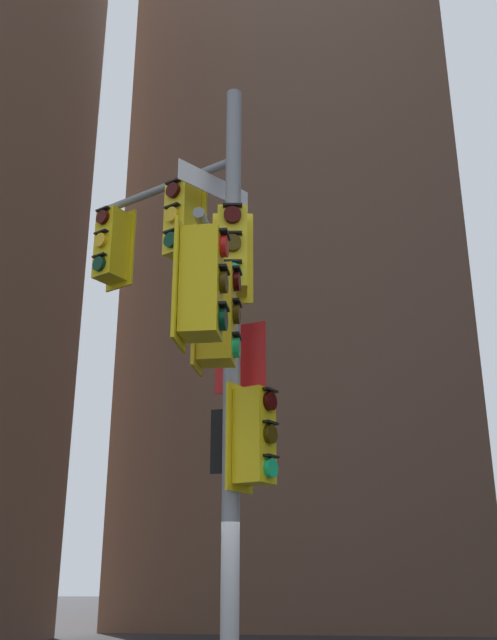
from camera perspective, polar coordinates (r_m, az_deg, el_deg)
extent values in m
cube|color=brown|center=(41.31, 3.69, 15.78)|extent=(14.23, 14.23, 51.86)
cylinder|color=gray|center=(7.89, -1.36, -5.54)|extent=(0.19, 0.19, 7.85)
cylinder|color=gray|center=(9.69, -6.82, 10.50)|extent=(2.09, 1.17, 0.11)
cylinder|color=gray|center=(7.29, -2.49, 4.83)|extent=(0.11, 2.06, 0.11)
cube|color=yellow|center=(9.33, -4.58, 7.49)|extent=(0.44, 0.25, 1.14)
cube|color=yellow|center=(9.20, -5.34, 7.92)|extent=(0.46, 0.46, 1.00)
cylinder|color=#360605|center=(9.24, -6.08, 10.31)|extent=(0.20, 0.15, 0.20)
cube|color=black|center=(9.29, -6.08, 10.97)|extent=(0.23, 0.17, 0.02)
cylinder|color=yellow|center=(9.07, -6.16, 8.39)|extent=(0.20, 0.15, 0.20)
cube|color=black|center=(9.12, -6.16, 9.07)|extent=(0.23, 0.17, 0.02)
cylinder|color=#06311C|center=(8.91, -6.24, 6.41)|extent=(0.20, 0.15, 0.20)
cube|color=black|center=(8.96, -6.24, 7.11)|extent=(0.23, 0.17, 0.02)
cube|color=yellow|center=(10.11, -10.18, 5.51)|extent=(0.44, 0.25, 1.14)
cube|color=yellow|center=(9.99, -10.94, 5.88)|extent=(0.46, 0.46, 1.00)
cylinder|color=#360605|center=(10.02, -11.63, 8.08)|extent=(0.20, 0.15, 0.20)
cube|color=black|center=(10.08, -11.61, 8.69)|extent=(0.23, 0.17, 0.02)
cylinder|color=yellow|center=(9.87, -11.77, 6.28)|extent=(0.20, 0.15, 0.20)
cube|color=black|center=(9.92, -11.75, 6.91)|extent=(0.23, 0.17, 0.02)
cylinder|color=#06311C|center=(9.72, -11.92, 4.42)|extent=(0.20, 0.15, 0.20)
cube|color=black|center=(9.77, -11.89, 5.07)|extent=(0.23, 0.17, 0.02)
cube|color=gold|center=(7.10, -4.07, 0.33)|extent=(0.03, 0.48, 1.14)
cube|color=gold|center=(7.07, -2.56, 0.40)|extent=(0.34, 0.34, 1.00)
cylinder|color=#360605|center=(7.17, -0.94, 3.10)|extent=(0.06, 0.20, 0.20)
cube|color=black|center=(7.21, -0.89, 3.98)|extent=(0.07, 0.22, 0.02)
cylinder|color=#3C2C06|center=(7.04, -0.96, 0.47)|extent=(0.06, 0.20, 0.20)
cube|color=black|center=(7.08, -0.90, 1.38)|extent=(0.07, 0.22, 0.02)
cylinder|color=#19C672|center=(6.92, -0.97, -2.25)|extent=(0.06, 0.20, 0.20)
cube|color=black|center=(6.96, -0.92, -1.31)|extent=(0.07, 0.22, 0.02)
cube|color=yellow|center=(6.35, -5.50, 2.85)|extent=(0.03, 0.48, 1.14)
cube|color=yellow|center=(6.31, -3.81, 2.94)|extent=(0.34, 0.34, 1.00)
cylinder|color=red|center=(6.42, -1.98, 5.92)|extent=(0.06, 0.20, 0.20)
cube|color=black|center=(6.47, -1.92, 6.88)|extent=(0.07, 0.22, 0.02)
cylinder|color=#3C2C06|center=(6.28, -2.02, 3.04)|extent=(0.06, 0.20, 0.20)
cube|color=black|center=(6.33, -1.95, 4.04)|extent=(0.07, 0.22, 0.02)
cylinder|color=#06311C|center=(6.15, -2.06, 0.03)|extent=(0.06, 0.20, 0.20)
cube|color=black|center=(6.19, -1.99, 1.07)|extent=(0.07, 0.22, 0.02)
cube|color=yellow|center=(8.31, -1.29, 5.04)|extent=(0.48, 0.10, 1.14)
cube|color=yellow|center=(8.14, -1.30, 5.60)|extent=(0.38, 0.38, 1.00)
cylinder|color=#360605|center=(8.12, -1.29, 8.43)|extent=(0.21, 0.09, 0.20)
cube|color=black|center=(8.17, -1.29, 9.20)|extent=(0.23, 0.10, 0.02)
cylinder|color=#3C2C06|center=(7.96, -1.31, 6.21)|extent=(0.21, 0.09, 0.20)
cube|color=black|center=(8.00, -1.31, 7.00)|extent=(0.23, 0.10, 0.02)
cylinder|color=#19C672|center=(7.81, -1.33, 3.90)|extent=(0.21, 0.09, 0.20)
cube|color=black|center=(7.85, -1.33, 4.72)|extent=(0.23, 0.10, 0.02)
cube|color=yellow|center=(7.72, -0.74, -9.43)|extent=(0.24, 0.45, 1.14)
cube|color=yellow|center=(7.62, 0.47, -9.30)|extent=(0.45, 0.45, 1.00)
cylinder|color=#360605|center=(7.58, 1.74, -6.54)|extent=(0.14, 0.21, 0.20)
cube|color=black|center=(7.61, 1.77, -5.66)|extent=(0.16, 0.23, 0.02)
cylinder|color=#3C2C06|center=(7.51, 1.77, -9.14)|extent=(0.14, 0.21, 0.20)
cube|color=black|center=(7.53, 1.80, -8.24)|extent=(0.16, 0.23, 0.02)
cylinder|color=#19C672|center=(7.46, 1.80, -11.79)|extent=(0.14, 0.21, 0.20)
cube|color=black|center=(7.47, 1.83, -10.87)|extent=(0.16, 0.23, 0.02)
cube|color=white|center=(9.17, -2.76, 10.70)|extent=(0.74, 0.94, 0.28)
cube|color=#19479E|center=(9.17, -2.76, 10.70)|extent=(0.71, 0.90, 0.24)
cube|color=red|center=(8.20, -0.67, -3.03)|extent=(0.62, 0.21, 0.80)
cube|color=white|center=(8.20, -0.67, -3.03)|extent=(0.58, 0.19, 0.76)
cube|color=black|center=(7.99, -0.97, -9.63)|extent=(0.60, 0.09, 0.72)
cube|color=white|center=(7.99, -0.97, -9.63)|extent=(0.56, 0.08, 0.68)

